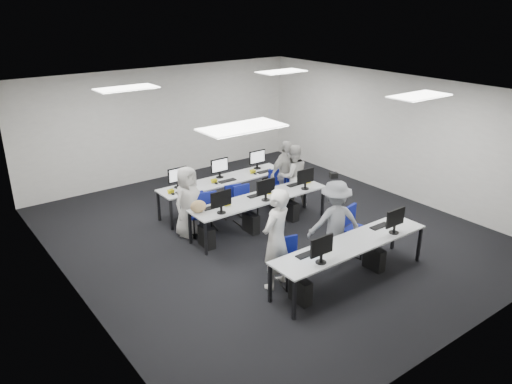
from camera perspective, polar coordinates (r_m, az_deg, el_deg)
room at (r=10.12m, az=1.21°, el=3.06°), size 9.00×9.02×3.00m
ceiling_panels at (r=9.75m, az=1.28°, el=11.37°), size 5.20×4.60×0.02m
desk_front at (r=8.81m, az=10.85°, el=-6.02°), size 3.20×0.70×0.73m
desk_mid at (r=10.55m, az=0.51°, el=-0.89°), size 3.20×0.70×0.73m
desk_back at (r=11.62m, az=-3.67°, el=1.21°), size 3.20×0.70×0.73m
equipment_front at (r=8.83m, az=9.93°, el=-8.28°), size 2.51×0.41×1.19m
equipment_mid at (r=10.56m, az=-0.26°, el=-2.78°), size 2.91×0.41×1.19m
equipment_back at (r=11.85m, az=-2.91°, el=-0.04°), size 2.91×0.41×1.19m
chair_0 at (r=8.77m, az=4.02°, el=-8.90°), size 0.50×0.53×0.83m
chair_1 at (r=9.95m, az=11.37°, el=-5.24°), size 0.55×0.58×0.93m
chair_2 at (r=10.60m, az=-6.60°, el=-3.33°), size 0.48×0.51×0.87m
chair_3 at (r=11.00m, az=-1.22°, el=-2.27°), size 0.46×0.49×0.84m
chair_4 at (r=11.79m, az=2.65°, el=-0.51°), size 0.59×0.61×0.90m
chair_5 at (r=10.79m, az=-5.85°, el=-2.75°), size 0.56×0.59×0.91m
chair_6 at (r=11.36m, az=-2.93°, el=-1.54°), size 0.50×0.53×0.82m
chair_7 at (r=12.01m, az=3.08°, el=-0.20°), size 0.53×0.55×0.85m
handbag at (r=9.82m, az=-6.62°, el=-1.66°), size 0.36×0.28×0.26m
student_0 at (r=8.41m, az=2.30°, el=-5.37°), size 0.76×0.61×1.79m
student_1 at (r=11.77m, az=4.25°, el=1.85°), size 0.87×0.76×1.51m
student_2 at (r=10.38m, az=-7.82°, el=-1.07°), size 0.85×0.70×1.50m
student_3 at (r=11.77m, az=3.37°, el=2.10°), size 0.97×0.50×1.59m
photographer at (r=9.38m, az=9.00°, el=-3.35°), size 1.17×0.93×1.59m
dslr_camera at (r=9.22m, az=8.86°, el=1.90°), size 0.20×0.22×0.10m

